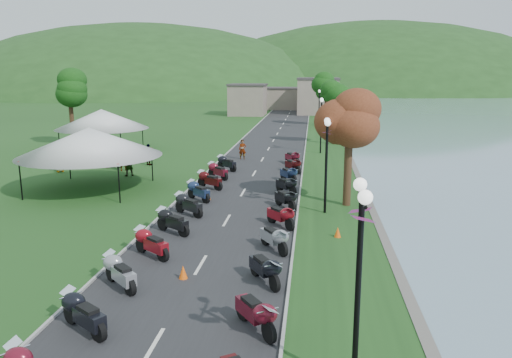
{
  "coord_description": "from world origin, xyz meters",
  "views": [
    {
      "loc": [
        4.25,
        -8.06,
        7.48
      ],
      "look_at": [
        1.03,
        20.18,
        1.3
      ],
      "focal_mm": 35.0,
      "sensor_mm": 36.0,
      "label": 1
    }
  ],
  "objects_px": {
    "pedestrian_b": "(117,167)",
    "pedestrian_c": "(107,168)",
    "streetlamp_near": "(358,292)",
    "vendor_tent_main": "(91,159)",
    "pedestrian_a": "(124,171)"
  },
  "relations": [
    {
      "from": "streetlamp_near",
      "to": "pedestrian_b",
      "type": "height_order",
      "value": "streetlamp_near"
    },
    {
      "from": "streetlamp_near",
      "to": "pedestrian_b",
      "type": "relative_size",
      "value": 2.62
    },
    {
      "from": "pedestrian_b",
      "to": "pedestrian_c",
      "type": "bearing_deg",
      "value": 43.43
    },
    {
      "from": "streetlamp_near",
      "to": "pedestrian_b",
      "type": "distance_m",
      "value": 31.34
    },
    {
      "from": "streetlamp_near",
      "to": "pedestrian_a",
      "type": "bearing_deg",
      "value": 121.51
    },
    {
      "from": "vendor_tent_main",
      "to": "pedestrian_b",
      "type": "bearing_deg",
      "value": 100.42
    },
    {
      "from": "streetlamp_near",
      "to": "vendor_tent_main",
      "type": "height_order",
      "value": "streetlamp_near"
    },
    {
      "from": "streetlamp_near",
      "to": "vendor_tent_main",
      "type": "bearing_deg",
      "value": 128.57
    },
    {
      "from": "streetlamp_near",
      "to": "pedestrian_c",
      "type": "bearing_deg",
      "value": 123.34
    },
    {
      "from": "pedestrian_a",
      "to": "pedestrian_b",
      "type": "xyz_separation_m",
      "value": [
        -1.08,
        1.38,
        0.0
      ]
    },
    {
      "from": "vendor_tent_main",
      "to": "pedestrian_b",
      "type": "distance_m",
      "value": 7.96
    },
    {
      "from": "pedestrian_b",
      "to": "pedestrian_c",
      "type": "xyz_separation_m",
      "value": [
        -0.66,
        -0.45,
        0.0
      ]
    },
    {
      "from": "pedestrian_b",
      "to": "pedestrian_c",
      "type": "height_order",
      "value": "pedestrian_c"
    },
    {
      "from": "pedestrian_a",
      "to": "vendor_tent_main",
      "type": "bearing_deg",
      "value": -130.21
    },
    {
      "from": "streetlamp_near",
      "to": "vendor_tent_main",
      "type": "distance_m",
      "value": 24.24
    }
  ]
}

